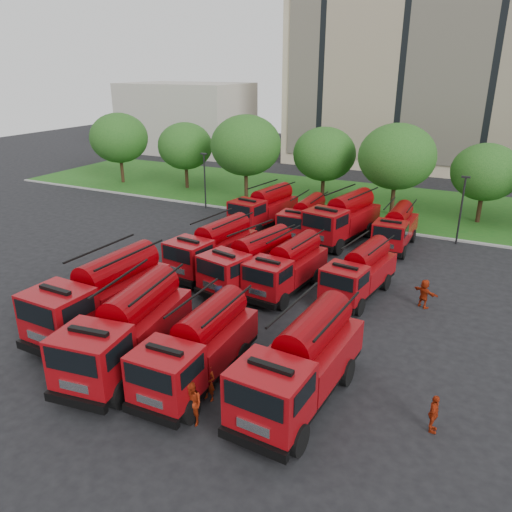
{
  "coord_description": "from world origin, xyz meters",
  "views": [
    {
      "loc": [
        14.44,
        -20.91,
        12.53
      ],
      "look_at": [
        1.89,
        4.01,
        1.8
      ],
      "focal_mm": 35.0,
      "sensor_mm": 36.0,
      "label": 1
    }
  ],
  "objects_px": {
    "fire_truck_9": "(305,218)",
    "firefighter_3": "(305,356)",
    "fire_truck_4": "(213,247)",
    "fire_truck_2": "(199,347)",
    "fire_truck_5": "(251,261)",
    "firefighter_4": "(220,318)",
    "fire_truck_0": "(102,294)",
    "fire_truck_1": "(128,329)",
    "fire_truck_6": "(287,267)",
    "firefighter_0": "(209,399)",
    "firefighter_5": "(422,307)",
    "firefighter_1": "(193,423)",
    "fire_truck_10": "(343,218)",
    "fire_truck_11": "(396,228)",
    "fire_truck_8": "(264,208)",
    "fire_truck_3": "(301,362)",
    "fire_truck_7": "(360,272)",
    "firefighter_2": "(431,431)"
  },
  "relations": [
    {
      "from": "fire_truck_9",
      "to": "firefighter_3",
      "type": "xyz_separation_m",
      "value": [
        6.38,
        -15.94,
        -1.47
      ]
    },
    {
      "from": "fire_truck_4",
      "to": "fire_truck_2",
      "type": "bearing_deg",
      "value": -54.64
    },
    {
      "from": "fire_truck_5",
      "to": "firefighter_4",
      "type": "height_order",
      "value": "fire_truck_5"
    },
    {
      "from": "fire_truck_0",
      "to": "fire_truck_1",
      "type": "distance_m",
      "value": 4.02
    },
    {
      "from": "fire_truck_6",
      "to": "firefighter_0",
      "type": "relative_size",
      "value": 4.13
    },
    {
      "from": "fire_truck_9",
      "to": "fire_truck_6",
      "type": "bearing_deg",
      "value": -74.88
    },
    {
      "from": "fire_truck_5",
      "to": "firefighter_0",
      "type": "distance_m",
      "value": 11.21
    },
    {
      "from": "fire_truck_9",
      "to": "firefighter_0",
      "type": "relative_size",
      "value": 3.92
    },
    {
      "from": "fire_truck_4",
      "to": "fire_truck_1",
      "type": "bearing_deg",
      "value": -71.06
    },
    {
      "from": "firefighter_5",
      "to": "fire_truck_0",
      "type": "bearing_deg",
      "value": 63.17
    },
    {
      "from": "firefighter_5",
      "to": "firefighter_3",
      "type": "bearing_deg",
      "value": 91.43
    },
    {
      "from": "fire_truck_2",
      "to": "firefighter_1",
      "type": "xyz_separation_m",
      "value": [
        1.29,
        -2.51,
        -1.58
      ]
    },
    {
      "from": "fire_truck_10",
      "to": "fire_truck_11",
      "type": "relative_size",
      "value": 1.26
    },
    {
      "from": "fire_truck_5",
      "to": "firefighter_1",
      "type": "distance_m",
      "value": 12.7
    },
    {
      "from": "fire_truck_0",
      "to": "fire_truck_4",
      "type": "xyz_separation_m",
      "value": [
        1.1,
        8.85,
        -0.22
      ]
    },
    {
      "from": "fire_truck_10",
      "to": "firefighter_3",
      "type": "relative_size",
      "value": 4.57
    },
    {
      "from": "fire_truck_5",
      "to": "fire_truck_8",
      "type": "height_order",
      "value": "fire_truck_8"
    },
    {
      "from": "fire_truck_4",
      "to": "fire_truck_6",
      "type": "distance_m",
      "value": 5.49
    },
    {
      "from": "fire_truck_0",
      "to": "firefighter_3",
      "type": "relative_size",
      "value": 4.55
    },
    {
      "from": "fire_truck_3",
      "to": "fire_truck_5",
      "type": "xyz_separation_m",
      "value": [
        -6.8,
        8.89,
        -0.13
      ]
    },
    {
      "from": "fire_truck_5",
      "to": "fire_truck_4",
      "type": "bearing_deg",
      "value": 174.9
    },
    {
      "from": "fire_truck_9",
      "to": "fire_truck_10",
      "type": "bearing_deg",
      "value": 5.44
    },
    {
      "from": "firefighter_3",
      "to": "firefighter_5",
      "type": "xyz_separation_m",
      "value": [
        3.96,
        7.55,
        0.0
      ]
    },
    {
      "from": "firefighter_3",
      "to": "fire_truck_1",
      "type": "bearing_deg",
      "value": 14.62
    },
    {
      "from": "firefighter_1",
      "to": "fire_truck_4",
      "type": "bearing_deg",
      "value": 135.63
    },
    {
      "from": "fire_truck_5",
      "to": "firefighter_5",
      "type": "distance_m",
      "value": 10.08
    },
    {
      "from": "fire_truck_8",
      "to": "fire_truck_11",
      "type": "xyz_separation_m",
      "value": [
        10.63,
        0.01,
        -0.15
      ]
    },
    {
      "from": "fire_truck_1",
      "to": "fire_truck_2",
      "type": "bearing_deg",
      "value": -1.6
    },
    {
      "from": "firefighter_0",
      "to": "firefighter_3",
      "type": "height_order",
      "value": "firefighter_3"
    },
    {
      "from": "fire_truck_6",
      "to": "fire_truck_7",
      "type": "bearing_deg",
      "value": 23.24
    },
    {
      "from": "firefighter_3",
      "to": "fire_truck_4",
      "type": "bearing_deg",
      "value": -53.68
    },
    {
      "from": "fire_truck_2",
      "to": "firefighter_5",
      "type": "distance_m",
      "value": 13.53
    },
    {
      "from": "fire_truck_0",
      "to": "fire_truck_11",
      "type": "distance_m",
      "value": 21.53
    },
    {
      "from": "firefighter_2",
      "to": "fire_truck_6",
      "type": "bearing_deg",
      "value": 45.95
    },
    {
      "from": "fire_truck_10",
      "to": "fire_truck_5",
      "type": "bearing_deg",
      "value": -91.57
    },
    {
      "from": "fire_truck_7",
      "to": "fire_truck_10",
      "type": "distance_m",
      "value": 9.61
    },
    {
      "from": "firefighter_3",
      "to": "firefighter_1",
      "type": "bearing_deg",
      "value": 54.98
    },
    {
      "from": "fire_truck_1",
      "to": "firefighter_1",
      "type": "xyz_separation_m",
      "value": [
        4.68,
        -2.13,
        -1.75
      ]
    },
    {
      "from": "fire_truck_0",
      "to": "fire_truck_10",
      "type": "relative_size",
      "value": 1.0
    },
    {
      "from": "firefighter_3",
      "to": "firefighter_5",
      "type": "distance_m",
      "value": 8.53
    },
    {
      "from": "fire_truck_8",
      "to": "firefighter_1",
      "type": "bearing_deg",
      "value": -61.85
    },
    {
      "from": "fire_truck_0",
      "to": "fire_truck_2",
      "type": "distance_m",
      "value": 7.04
    },
    {
      "from": "fire_truck_1",
      "to": "fire_truck_4",
      "type": "distance_m",
      "value": 11.19
    },
    {
      "from": "fire_truck_3",
      "to": "fire_truck_8",
      "type": "bearing_deg",
      "value": 122.8
    },
    {
      "from": "fire_truck_0",
      "to": "fire_truck_8",
      "type": "distance_m",
      "value": 18.74
    },
    {
      "from": "fire_truck_11",
      "to": "firefighter_1",
      "type": "xyz_separation_m",
      "value": [
        -2.48,
        -22.96,
        -1.46
      ]
    },
    {
      "from": "fire_truck_2",
      "to": "fire_truck_8",
      "type": "bearing_deg",
      "value": 107.19
    },
    {
      "from": "fire_truck_1",
      "to": "fire_truck_3",
      "type": "distance_m",
      "value": 7.78
    },
    {
      "from": "fire_truck_10",
      "to": "fire_truck_4",
      "type": "bearing_deg",
      "value": -109.65
    },
    {
      "from": "fire_truck_5",
      "to": "fire_truck_10",
      "type": "xyz_separation_m",
      "value": [
        2.37,
        10.45,
        0.17
      ]
    }
  ]
}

